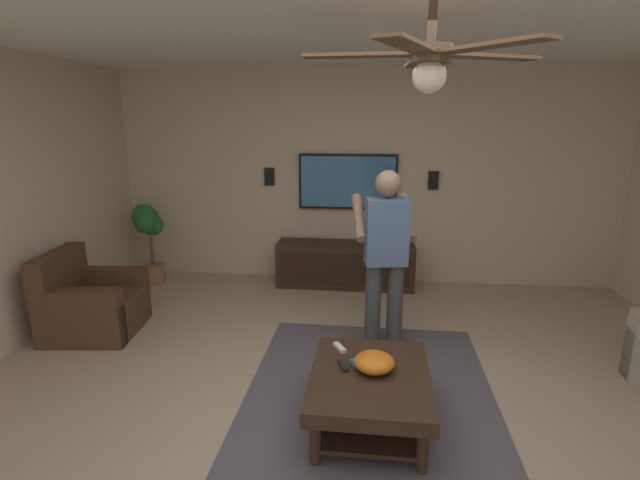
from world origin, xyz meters
name	(u,v)px	position (x,y,z in m)	size (l,w,h in m)	color
ground_plane	(347,426)	(0.00, 0.00, 0.00)	(7.46, 7.46, 0.00)	tan
wall_back_tv	(364,178)	(3.14, 0.00, 1.33)	(0.10, 6.41, 2.66)	#C6B299
area_rug	(369,407)	(0.22, -0.15, 0.01)	(2.72, 1.89, 0.01)	#514C56
armchair	(91,305)	(1.19, 2.60, 0.28)	(0.88, 0.89, 0.82)	#472D1E
coffee_table	(370,387)	(0.02, -0.15, 0.30)	(1.00, 0.80, 0.40)	#332116
media_console	(345,265)	(2.81, 0.20, 0.28)	(0.45, 1.70, 0.55)	#332116
tv	(348,182)	(3.05, 0.20, 1.28)	(0.05, 1.23, 0.69)	black
person_standing	(385,251)	(1.19, -0.25, 0.93)	(0.59, 0.60, 1.64)	#3F3F3F
potted_plant_tall	(148,229)	(2.66, 2.69, 0.70)	(0.43, 0.35, 1.03)	#9E6B4C
bowl	(374,362)	(0.07, -0.17, 0.46)	(0.28, 0.28, 0.12)	orange
remote_white	(339,347)	(0.35, 0.09, 0.41)	(0.15, 0.04, 0.02)	white
remote_black	(344,366)	(0.09, 0.04, 0.41)	(0.15, 0.04, 0.02)	black
book	(369,361)	(0.15, -0.14, 0.42)	(0.22, 0.16, 0.04)	teal
vase_round	(380,236)	(2.81, -0.22, 0.66)	(0.22, 0.22, 0.22)	gold
wall_speaker_left	(433,180)	(3.06, -0.85, 1.32)	(0.06, 0.12, 0.22)	black
wall_speaker_right	(269,177)	(3.06, 1.20, 1.33)	(0.06, 0.12, 0.22)	black
ceiling_fan	(431,60)	(-0.46, -0.38, 2.33)	(1.18, 1.17, 0.46)	#4C3828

